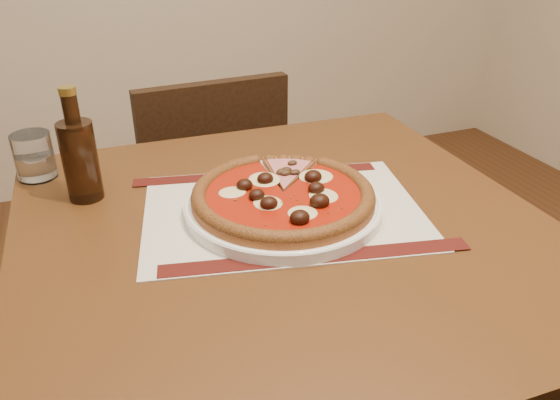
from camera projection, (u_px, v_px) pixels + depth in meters
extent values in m
cube|color=#563414|center=(285.00, 234.00, 0.85)|extent=(0.82, 0.82, 0.04)
cylinder|color=#563414|center=(82.00, 327.00, 1.21)|extent=(0.05, 0.05, 0.71)
cylinder|color=#563414|center=(364.00, 266.00, 1.42)|extent=(0.05, 0.05, 0.71)
cube|color=black|center=(202.00, 205.00, 1.63)|extent=(0.40, 0.40, 0.04)
cylinder|color=black|center=(237.00, 226.00, 1.92)|extent=(0.03, 0.03, 0.37)
cylinder|color=black|center=(143.00, 247.00, 1.80)|extent=(0.03, 0.03, 0.37)
cylinder|color=black|center=(275.00, 277.00, 1.66)|extent=(0.03, 0.03, 0.37)
cylinder|color=black|center=(168.00, 306.00, 1.54)|extent=(0.03, 0.03, 0.37)
cube|color=black|center=(216.00, 159.00, 1.39)|extent=(0.38, 0.06, 0.40)
cube|color=beige|center=(283.00, 211.00, 0.87)|extent=(0.49, 0.39, 0.00)
cylinder|color=white|center=(283.00, 205.00, 0.86)|extent=(0.31, 0.31, 0.02)
cylinder|color=brown|center=(283.00, 197.00, 0.86)|extent=(0.29, 0.29, 0.01)
torus|color=brown|center=(283.00, 194.00, 0.85)|extent=(0.29, 0.29, 0.02)
cylinder|color=#951307|center=(283.00, 193.00, 0.85)|extent=(0.24, 0.24, 0.00)
ellipsoid|color=beige|center=(266.00, 179.00, 0.89)|extent=(0.05, 0.04, 0.01)
ellipsoid|color=beige|center=(232.00, 191.00, 0.85)|extent=(0.05, 0.04, 0.01)
ellipsoid|color=beige|center=(265.00, 203.00, 0.81)|extent=(0.05, 0.04, 0.01)
ellipsoid|color=beige|center=(305.00, 214.00, 0.79)|extent=(0.05, 0.04, 0.01)
ellipsoid|color=beige|center=(315.00, 193.00, 0.84)|extent=(0.05, 0.04, 0.01)
ellipsoid|color=beige|center=(317.00, 175.00, 0.90)|extent=(0.05, 0.04, 0.01)
ellipsoid|color=black|center=(260.00, 170.00, 0.89)|extent=(0.03, 0.02, 0.02)
ellipsoid|color=black|center=(227.00, 178.00, 0.86)|extent=(0.03, 0.02, 0.02)
ellipsoid|color=black|center=(248.00, 191.00, 0.82)|extent=(0.03, 0.02, 0.02)
ellipsoid|color=black|center=(257.00, 209.00, 0.77)|extent=(0.03, 0.02, 0.02)
ellipsoid|color=black|center=(294.00, 201.00, 0.79)|extent=(0.03, 0.02, 0.02)
ellipsoid|color=black|center=(333.00, 200.00, 0.80)|extent=(0.03, 0.02, 0.02)
ellipsoid|color=black|center=(322.00, 183.00, 0.85)|extent=(0.03, 0.02, 0.02)
ellipsoid|color=black|center=(324.00, 167.00, 0.90)|extent=(0.03, 0.02, 0.02)
ellipsoid|color=#3D2616|center=(293.00, 174.00, 0.90)|extent=(0.02, 0.01, 0.01)
ellipsoid|color=#3D2616|center=(294.00, 163.00, 0.94)|extent=(0.02, 0.01, 0.01)
ellipsoid|color=#3D2616|center=(286.00, 173.00, 0.90)|extent=(0.02, 0.01, 0.01)
ellipsoid|color=#3D2616|center=(282.00, 163.00, 0.94)|extent=(0.02, 0.01, 0.01)
ellipsoid|color=#3D2616|center=(280.00, 173.00, 0.90)|extent=(0.02, 0.01, 0.01)
cylinder|color=white|center=(34.00, 156.00, 0.96)|extent=(0.08, 0.08, 0.08)
cylinder|color=black|center=(81.00, 161.00, 0.88)|extent=(0.06, 0.06, 0.13)
cylinder|color=black|center=(71.00, 112.00, 0.84)|extent=(0.02, 0.02, 0.06)
cylinder|color=olive|center=(67.00, 91.00, 0.82)|extent=(0.03, 0.03, 0.01)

